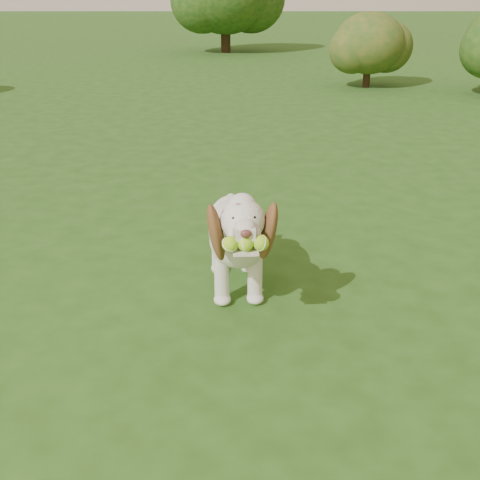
{
  "coord_description": "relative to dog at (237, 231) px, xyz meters",
  "views": [
    {
      "loc": [
        0.24,
        -2.52,
        1.59
      ],
      "look_at": [
        0.24,
        0.25,
        0.41
      ],
      "focal_mm": 45.0,
      "sensor_mm": 36.0,
      "label": 1
    }
  ],
  "objects": [
    {
      "name": "shrub_c",
      "position": [
        2.16,
        7.35,
        0.34
      ],
      "size": [
        1.16,
        1.16,
        1.21
      ],
      "color": "#382314",
      "rests_on": "ground"
    },
    {
      "name": "ground",
      "position": [
        -0.23,
        -0.47,
        -0.37
      ],
      "size": [
        80.0,
        80.0,
        0.0
      ],
      "primitive_type": "plane",
      "color": "#244814",
      "rests_on": "ground"
    },
    {
      "name": "dog",
      "position": [
        0.0,
        0.0,
        0.0
      ],
      "size": [
        0.4,
        1.07,
        0.7
      ],
      "rotation": [
        0.0,
        0.0,
        0.08
      ],
      "color": "silver",
      "rests_on": "ground"
    }
  ]
}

